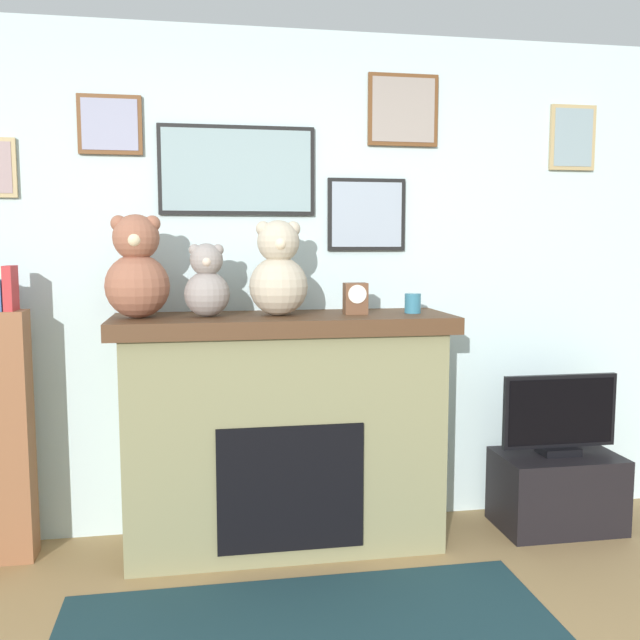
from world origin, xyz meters
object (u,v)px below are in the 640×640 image
at_px(teddy_bear_tan, 279,273).
at_px(candle_jar, 413,303).
at_px(tv_stand, 557,491).
at_px(teddy_bear_cream, 207,284).
at_px(television, 560,416).
at_px(mantel_clock, 355,298).
at_px(teddy_bear_brown, 137,272).
at_px(fireplace, 284,430).

bearing_deg(teddy_bear_tan, candle_jar, 0.05).
distance_m(tv_stand, teddy_bear_tan, 1.89).
xyz_separation_m(teddy_bear_cream, teddy_bear_tan, (0.34, -0.00, 0.05)).
relative_size(television, teddy_bear_tan, 1.36).
bearing_deg(candle_jar, teddy_bear_cream, -179.97).
distance_m(mantel_clock, teddy_bear_brown, 1.06).
xyz_separation_m(fireplace, teddy_bear_tan, (-0.02, -0.02, 0.79)).
height_order(candle_jar, teddy_bear_brown, teddy_bear_brown).
bearing_deg(teddy_bear_tan, teddy_bear_cream, 179.98).
relative_size(mantel_clock, teddy_bear_tan, 0.34).
relative_size(fireplace, teddy_bear_tan, 3.58).
bearing_deg(candle_jar, mantel_clock, -179.72).
height_order(fireplace, teddy_bear_brown, teddy_bear_brown).
relative_size(teddy_bear_cream, teddy_bear_tan, 0.76).
distance_m(fireplace, candle_jar, 0.91).
distance_m(television, teddy_bear_cream, 1.96).
xyz_separation_m(candle_jar, mantel_clock, (-0.30, -0.00, 0.03)).
bearing_deg(fireplace, candle_jar, -1.55).
distance_m(candle_jar, teddy_bear_tan, 0.70).
xyz_separation_m(fireplace, tv_stand, (1.46, -0.04, -0.39)).
xyz_separation_m(tv_stand, teddy_bear_tan, (-1.49, 0.02, 1.17)).
bearing_deg(fireplace, television, -1.76).
xyz_separation_m(television, teddy_bear_tan, (-1.49, 0.03, 0.76)).
bearing_deg(teddy_bear_tan, television, -1.02).
height_order(tv_stand, teddy_bear_cream, teddy_bear_cream).
height_order(fireplace, mantel_clock, mantel_clock).
xyz_separation_m(fireplace, teddy_bear_brown, (-0.69, -0.02, 0.80)).
height_order(mantel_clock, teddy_bear_tan, teddy_bear_tan).
bearing_deg(tv_stand, mantel_clock, 178.75).
xyz_separation_m(television, mantel_clock, (-1.10, 0.03, 0.64)).
xyz_separation_m(candle_jar, teddy_bear_tan, (-0.68, -0.00, 0.16)).
xyz_separation_m(teddy_bear_brown, teddy_bear_cream, (0.32, 0.00, -0.06)).
height_order(tv_stand, teddy_bear_tan, teddy_bear_tan).
height_order(television, teddy_bear_brown, teddy_bear_brown).
relative_size(tv_stand, teddy_bear_cream, 1.81).
xyz_separation_m(fireplace, teddy_bear_cream, (-0.37, -0.02, 0.74)).
bearing_deg(teddy_bear_brown, mantel_clock, -0.05).
distance_m(teddy_bear_cream, teddy_bear_tan, 0.35).
relative_size(candle_jar, teddy_bear_cream, 0.28).
bearing_deg(teddy_bear_brown, teddy_bear_tan, 0.00).
distance_m(fireplace, mantel_clock, 0.75).
bearing_deg(teddy_bear_cream, teddy_bear_tan, -0.02).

